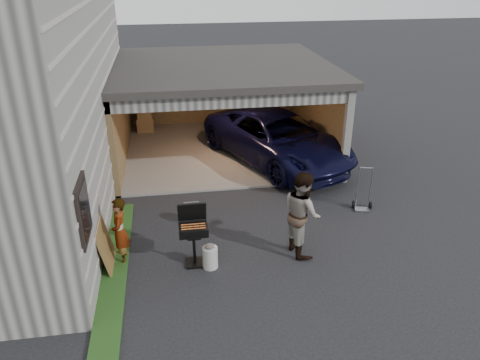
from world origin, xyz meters
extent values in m
plane|color=black|center=(0.00, 0.00, 0.00)|extent=(80.00, 80.00, 0.00)
cube|color=#193814|center=(-2.25, -1.00, 0.03)|extent=(0.50, 8.00, 0.06)
cube|color=#605E59|center=(0.75, 6.50, 0.03)|extent=(6.50, 6.00, 0.06)
cube|color=#483B21|center=(0.75, 9.43, 1.35)|extent=(6.50, 0.15, 2.70)
cube|color=#483B21|center=(3.92, 6.50, 1.35)|extent=(0.15, 6.00, 2.70)
cube|color=#483B21|center=(-2.42, 6.50, 1.35)|extent=(0.15, 6.00, 2.70)
cube|color=#2D2B28|center=(0.75, 6.50, 2.80)|extent=(6.80, 6.30, 0.20)
cube|color=#474744|center=(0.75, 3.58, 2.52)|extent=(6.50, 0.16, 0.36)
cube|color=beige|center=(0.75, 4.80, 2.62)|extent=(6.00, 2.40, 0.06)
cube|color=#474744|center=(3.90, 3.55, 1.35)|extent=(0.20, 0.18, 2.70)
cube|color=brown|center=(-1.80, 8.70, 0.31)|extent=(0.60, 0.50, 0.50)
cube|color=brown|center=(-1.80, 8.70, 0.79)|extent=(0.50, 0.45, 0.45)
cube|color=brown|center=(3.20, 8.60, 0.36)|extent=(0.55, 0.50, 0.60)
cube|color=brown|center=(3.38, 9.20, 1.20)|extent=(0.24, 0.43, 2.20)
imported|color=black|center=(2.34, 5.21, 0.75)|extent=(4.52, 5.97, 1.51)
imported|color=#9BB2C3|center=(-2.10, 0.53, 0.74)|extent=(0.36, 0.54, 1.48)
imported|color=#513620|center=(1.72, 0.34, 0.95)|extent=(0.85, 1.02, 1.89)
cube|color=black|center=(-0.60, 0.20, 0.02)|extent=(0.38, 0.38, 0.04)
cylinder|color=black|center=(-0.60, 0.20, 0.40)|extent=(0.06, 0.06, 0.75)
cube|color=black|center=(-0.60, 0.20, 0.83)|extent=(0.59, 0.41, 0.18)
cube|color=#59595B|center=(-0.60, 0.20, 0.91)|extent=(0.54, 0.36, 0.01)
cube|color=black|center=(-0.60, 0.46, 1.11)|extent=(0.59, 0.11, 0.41)
cylinder|color=beige|center=(-0.29, 0.04, 0.24)|extent=(0.40, 0.40, 0.47)
cube|color=brown|center=(-2.40, 0.39, 0.52)|extent=(0.26, 0.95, 1.05)
cube|color=slate|center=(3.79, 1.83, 0.02)|extent=(0.43, 0.33, 0.04)
cylinder|color=black|center=(3.61, 2.01, 0.10)|extent=(0.09, 0.20, 0.19)
cylinder|color=black|center=(4.03, 1.90, 0.10)|extent=(0.09, 0.20, 0.19)
cylinder|color=slate|center=(3.67, 1.99, 0.59)|extent=(0.03, 0.03, 1.13)
cylinder|color=slate|center=(3.98, 1.91, 0.59)|extent=(0.03, 0.03, 1.13)
cylinder|color=slate|center=(3.82, 1.95, 1.13)|extent=(0.32, 0.11, 0.03)
camera|label=1|loc=(-0.95, -8.00, 5.86)|focal=35.00mm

